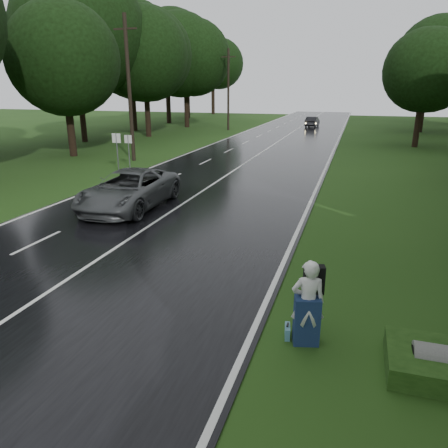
{
  "coord_description": "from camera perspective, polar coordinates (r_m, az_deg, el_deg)",
  "views": [
    {
      "loc": [
        7.67,
        -9.53,
        5.37
      ],
      "look_at": [
        3.77,
        2.95,
        1.1
      ],
      "focal_mm": 33.71,
      "sensor_mm": 36.0,
      "label": 1
    }
  ],
  "objects": [
    {
      "name": "ground",
      "position": [
        13.36,
        -19.74,
        -6.76
      ],
      "size": [
        160.0,
        160.0,
        0.0
      ],
      "primitive_type": "plane",
      "color": "#214213",
      "rests_on": "ground"
    },
    {
      "name": "road_sign_b",
      "position": [
        30.18,
        -12.62,
        7.41
      ],
      "size": [
        0.54,
        0.1,
        2.26
      ],
      "primitive_type": null,
      "color": "white",
      "rests_on": "ground"
    },
    {
      "name": "tree_right_e",
      "position": [
        43.96,
        24.41,
        9.5
      ],
      "size": [
        7.66,
        7.66,
        11.96
      ],
      "primitive_type": null,
      "color": "black",
      "rests_on": "ground"
    },
    {
      "name": "utility_pole_far",
      "position": [
        56.3,
        0.57,
        12.63
      ],
      "size": [
        1.8,
        0.28,
        9.91
      ],
      "primitive_type": null,
      "color": "black",
      "rests_on": "ground"
    },
    {
      "name": "far_car",
      "position": [
        61.94,
        11.89,
        13.43
      ],
      "size": [
        1.68,
        4.26,
        1.38
      ],
      "primitive_type": "imported",
      "rotation": [
        0.0,
        0.0,
        3.09
      ],
      "color": "black",
      "rests_on": "road"
    },
    {
      "name": "culvert",
      "position": [
        9.75,
        27.68,
        -17.69
      ],
      "size": [
        1.24,
        0.62,
        0.62
      ],
      "primitive_type": "cylinder",
      "rotation": [
        0.0,
        1.57,
        0.0
      ],
      "color": "slate",
      "rests_on": "ground"
    },
    {
      "name": "lane_center",
      "position": [
        30.97,
        2.76,
        8.18
      ],
      "size": [
        0.12,
        140.0,
        0.01
      ],
      "primitive_type": "cube",
      "color": "silver",
      "rests_on": "road"
    },
    {
      "name": "tree_left_f",
      "position": [
        60.69,
        -5.03,
        12.96
      ],
      "size": [
        10.22,
        10.22,
        15.97
      ],
      "primitive_type": null,
      "color": "black",
      "rests_on": "ground"
    },
    {
      "name": "utility_pole_mid",
      "position": [
        33.3,
        -12.11,
        8.42
      ],
      "size": [
        1.8,
        0.28,
        10.26
      ],
      "primitive_type": null,
      "color": "black",
      "rests_on": "ground"
    },
    {
      "name": "tree_left_d",
      "position": [
        36.9,
        -19.69,
        8.69
      ],
      "size": [
        8.08,
        8.08,
        12.62
      ],
      "primitive_type": null,
      "color": "black",
      "rests_on": "ground"
    },
    {
      "name": "suitcase",
      "position": [
        9.86,
        8.59,
        -14.2
      ],
      "size": [
        0.18,
        0.41,
        0.28
      ],
      "primitive_type": "cube",
      "rotation": [
        0.0,
        0.0,
        0.17
      ],
      "color": "teal",
      "rests_on": "ground"
    },
    {
      "name": "road_sign_a",
      "position": [
        28.93,
        -14.06,
        6.86
      ],
      "size": [
        0.6,
        0.1,
        2.52
      ],
      "primitive_type": null,
      "color": "white",
      "rests_on": "ground"
    },
    {
      "name": "hitchhiker",
      "position": [
        9.36,
        11.31,
        -10.77
      ],
      "size": [
        0.81,
        0.76,
        1.96
      ],
      "color": "silver",
      "rests_on": "ground"
    },
    {
      "name": "tree_right_f",
      "position": [
        58.9,
        24.91,
        11.24
      ],
      "size": [
        9.16,
        9.16,
        14.32
      ],
      "primitive_type": null,
      "color": "black",
      "rests_on": "ground"
    },
    {
      "name": "grey_car",
      "position": [
        19.78,
        -12.74,
        4.58
      ],
      "size": [
        2.97,
        6.23,
        1.72
      ],
      "primitive_type": "imported",
      "rotation": [
        0.0,
        0.0,
        0.02
      ],
      "color": "#444749",
      "rests_on": "road"
    },
    {
      "name": "tree_left_e",
      "position": [
        49.5,
        -10.15,
        11.6
      ],
      "size": [
        9.57,
        9.57,
        14.96
      ],
      "primitive_type": null,
      "color": "black",
      "rests_on": "ground"
    },
    {
      "name": "road",
      "position": [
        30.97,
        2.76,
        8.13
      ],
      "size": [
        12.0,
        140.0,
        0.04
      ],
      "primitive_type": "cube",
      "color": "black",
      "rests_on": "ground"
    }
  ]
}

